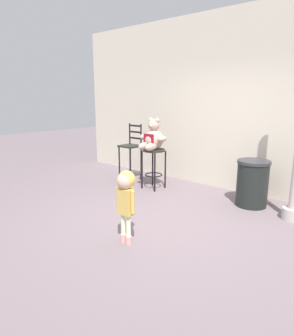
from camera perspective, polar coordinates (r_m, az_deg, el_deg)
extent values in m
plane|color=slate|center=(4.60, 2.74, -9.84)|extent=(24.00, 24.00, 0.00)
cube|color=beige|center=(6.18, 16.35, 11.66)|extent=(8.00, 0.30, 3.38)
cylinder|color=#252521|center=(5.98, 1.28, 3.37)|extent=(0.44, 0.44, 0.04)
cylinder|color=black|center=(6.04, -0.94, -0.38)|extent=(0.03, 0.03, 0.76)
cylinder|color=black|center=(5.84, 1.46, -0.88)|extent=(0.03, 0.03, 0.76)
cylinder|color=black|center=(6.29, 1.06, 0.15)|extent=(0.03, 0.03, 0.76)
cylinder|color=black|center=(6.09, 3.44, -0.31)|extent=(0.03, 0.03, 0.76)
torus|color=black|center=(6.09, 1.25, -1.26)|extent=(0.35, 0.35, 0.02)
sphere|color=tan|center=(5.95, 1.29, 5.35)|extent=(0.38, 0.38, 0.38)
cube|color=maroon|center=(5.83, 0.31, 5.28)|extent=(0.23, 0.03, 0.23)
sphere|color=tan|center=(5.91, 1.30, 8.08)|extent=(0.23, 0.23, 0.23)
ellipsoid|color=tan|center=(5.84, 0.69, 7.88)|extent=(0.10, 0.07, 0.07)
sphere|color=black|center=(5.82, 0.52, 7.89)|extent=(0.03, 0.03, 0.03)
sphere|color=tan|center=(5.96, 0.71, 8.99)|extent=(0.09, 0.09, 0.09)
sphere|color=tan|center=(5.86, 1.91, 8.91)|extent=(0.09, 0.09, 0.09)
ellipsoid|color=tan|center=(6.07, -0.55, 5.87)|extent=(0.13, 0.21, 0.12)
ellipsoid|color=tan|center=(5.78, 2.86, 5.48)|extent=(0.13, 0.21, 0.12)
ellipsoid|color=tan|center=(5.88, -0.47, 4.15)|extent=(0.13, 0.32, 0.15)
ellipsoid|color=tan|center=(5.77, 0.79, 3.97)|extent=(0.13, 0.32, 0.15)
cylinder|color=#D89D97|center=(3.97, -4.43, -12.92)|extent=(0.08, 0.08, 0.11)
cylinder|color=beige|center=(3.89, -4.48, -10.35)|extent=(0.06, 0.06, 0.28)
cylinder|color=#D89D97|center=(3.92, -3.45, -13.32)|extent=(0.08, 0.08, 0.11)
cylinder|color=beige|center=(3.83, -3.49, -10.73)|extent=(0.06, 0.06, 0.28)
cube|color=#D6B153|center=(3.75, -4.06, -6.26)|extent=(0.19, 0.11, 0.33)
cylinder|color=#D6B153|center=(3.83, -5.40, -5.60)|extent=(0.05, 0.05, 0.28)
cylinder|color=#D6B153|center=(3.66, -2.68, -6.45)|extent=(0.05, 0.05, 0.28)
sphere|color=#D8B293|center=(3.67, -4.13, -2.39)|extent=(0.20, 0.20, 0.20)
sphere|color=#DAB756|center=(3.69, -3.85, -2.16)|extent=(0.22, 0.22, 0.22)
cylinder|color=black|center=(5.39, 19.09, -2.98)|extent=(0.51, 0.51, 0.73)
cylinder|color=#2D2D33|center=(5.30, 19.41, 1.08)|extent=(0.54, 0.54, 0.05)
cylinder|color=#B5ACA7|center=(5.10, 25.44, -7.73)|extent=(0.28, 0.28, 0.18)
cube|color=#252521|center=(6.56, -3.19, 4.14)|extent=(0.39, 0.39, 0.03)
cylinder|color=black|center=(6.64, -5.20, 0.77)|extent=(0.03, 0.03, 0.75)
cylinder|color=black|center=(6.41, -3.12, 0.35)|extent=(0.03, 0.03, 0.75)
cylinder|color=black|center=(6.87, -3.18, 1.23)|extent=(0.03, 0.03, 0.75)
cylinder|color=black|center=(6.64, -1.11, 0.83)|extent=(0.03, 0.03, 0.75)
cylinder|color=black|center=(6.77, -3.25, 6.48)|extent=(0.03, 0.03, 0.45)
cylinder|color=black|center=(6.54, -1.13, 6.26)|extent=(0.03, 0.03, 0.45)
cube|color=black|center=(6.66, -2.20, 5.61)|extent=(0.34, 0.02, 0.04)
cube|color=black|center=(6.65, -2.21, 6.76)|extent=(0.34, 0.02, 0.04)
cube|color=black|center=(6.63, -2.22, 7.91)|extent=(0.34, 0.02, 0.04)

